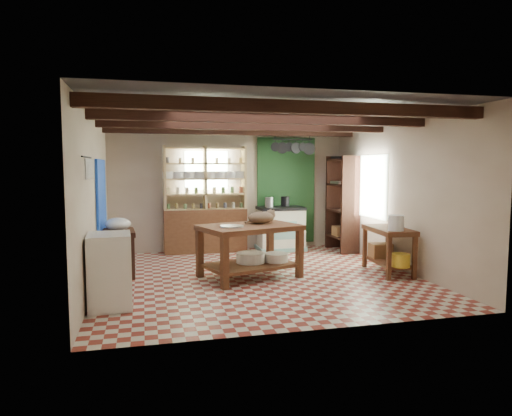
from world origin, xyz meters
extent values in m
cube|color=maroon|center=(0.00, 0.00, -0.01)|extent=(5.00, 5.00, 0.02)
cube|color=#434247|center=(0.00, 0.00, 2.60)|extent=(5.00, 5.00, 0.02)
cube|color=beige|center=(0.00, 2.50, 1.30)|extent=(5.00, 0.04, 2.60)
cube|color=beige|center=(0.00, -2.50, 1.30)|extent=(5.00, 0.04, 2.60)
cube|color=beige|center=(-2.50, 0.00, 1.30)|extent=(0.04, 5.00, 2.60)
cube|color=beige|center=(2.50, 0.00, 1.30)|extent=(0.04, 5.00, 2.60)
cube|color=#331912|center=(0.00, 0.00, 2.48)|extent=(5.00, 3.80, 0.15)
cube|color=blue|center=(-2.47, 0.90, 1.10)|extent=(0.04, 1.40, 1.60)
cube|color=#1C471F|center=(1.25, 2.47, 1.25)|extent=(1.30, 0.04, 2.30)
cube|color=silver|center=(-0.50, 2.48, 1.70)|extent=(0.90, 0.02, 0.80)
cube|color=silver|center=(2.48, 1.00, 1.40)|extent=(0.02, 1.30, 1.20)
cube|color=black|center=(-2.44, -1.20, 1.78)|extent=(0.06, 0.90, 0.28)
cube|color=black|center=(1.25, 2.05, 2.18)|extent=(0.86, 0.12, 0.36)
cube|color=tan|center=(-0.55, 2.31, 1.10)|extent=(1.70, 0.34, 2.20)
cube|color=#331912|center=(2.28, 1.80, 1.00)|extent=(0.40, 0.86, 2.00)
cube|color=brown|center=(-0.15, -0.01, 0.43)|extent=(1.74, 1.41, 0.85)
cube|color=white|center=(1.03, 2.15, 0.46)|extent=(0.96, 0.65, 0.93)
cube|color=#331912|center=(-2.20, 0.58, 0.38)|extent=(0.56, 0.78, 0.75)
cube|color=white|center=(-2.22, -1.11, 0.47)|extent=(0.55, 0.65, 0.94)
cube|color=brown|center=(2.18, -0.27, 0.38)|extent=(0.63, 1.11, 0.77)
ellipsoid|color=#7F644A|center=(0.08, 0.12, 0.95)|extent=(0.54, 0.50, 0.20)
cylinder|color=#9A99A0|center=(-0.46, -0.16, 0.86)|extent=(0.46, 0.46, 0.02)
cylinder|color=white|center=(-0.11, 0.05, 0.31)|extent=(0.59, 0.59, 0.16)
cylinder|color=white|center=(0.31, 0.03, 0.29)|extent=(0.49, 0.49, 0.14)
cylinder|color=#9A99A0|center=(0.78, 2.15, 1.03)|extent=(0.18, 0.18, 0.20)
cylinder|color=black|center=(1.13, 2.15, 1.04)|extent=(0.18, 0.18, 0.22)
ellipsoid|color=white|center=(-2.20, 0.58, 0.86)|extent=(0.44, 0.44, 0.21)
cylinder|color=white|center=(2.10, -0.62, 0.89)|extent=(0.27, 0.27, 0.25)
cube|color=olive|center=(2.21, 0.03, 0.33)|extent=(0.38, 0.31, 0.25)
cylinder|color=gold|center=(2.14, -0.72, 0.31)|extent=(0.31, 0.31, 0.21)
camera|label=1|loc=(-1.78, -7.06, 1.80)|focal=32.00mm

